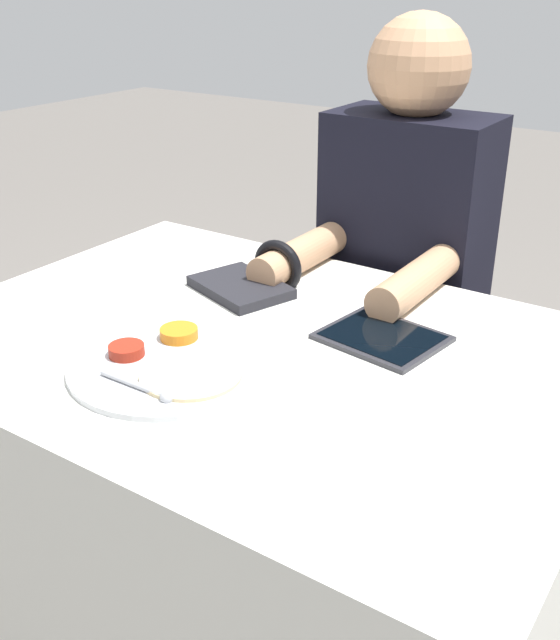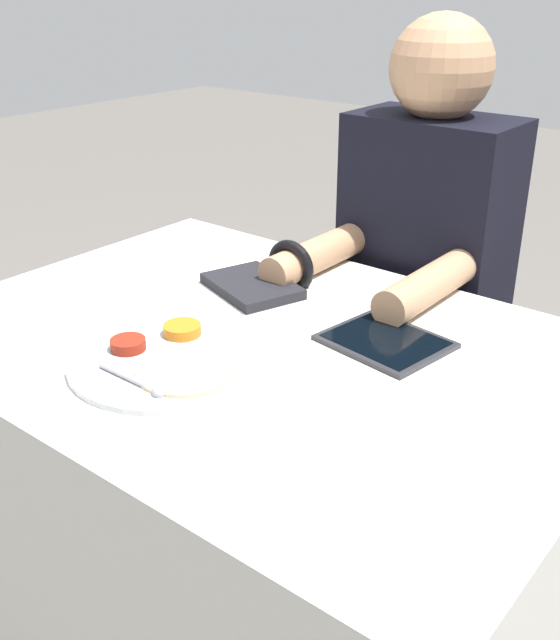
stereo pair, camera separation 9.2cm
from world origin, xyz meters
name	(u,v)px [view 1 (the left image)]	position (x,y,z in m)	size (l,w,h in m)	color
dining_table	(259,513)	(0.00, 0.00, 0.37)	(1.15, 0.82, 0.74)	silver
thali_tray	(171,364)	(-0.06, -0.15, 0.75)	(0.32, 0.32, 0.03)	#B7BABF
red_notebook	(241,288)	(-0.15, 0.15, 0.75)	(0.22, 0.19, 0.02)	silver
tablet_device	(382,337)	(0.18, 0.12, 0.74)	(0.21, 0.19, 0.01)	#28282D
person_diner	(399,310)	(0.02, 0.54, 0.60)	(0.36, 0.48, 1.24)	black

